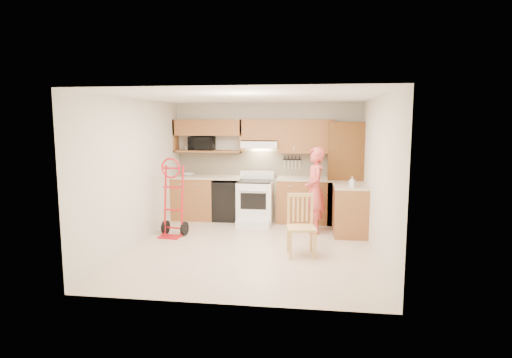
% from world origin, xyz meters
% --- Properties ---
extents(floor, '(4.00, 4.50, 0.02)m').
position_xyz_m(floor, '(0.00, 0.00, -0.01)').
color(floor, '#CAB398').
rests_on(floor, ground).
extents(ceiling, '(4.00, 4.50, 0.02)m').
position_xyz_m(ceiling, '(0.00, 0.00, 2.51)').
color(ceiling, white).
rests_on(ceiling, ground).
extents(wall_back, '(4.00, 0.02, 2.50)m').
position_xyz_m(wall_back, '(0.00, 2.26, 1.25)').
color(wall_back, beige).
rests_on(wall_back, ground).
extents(wall_front, '(4.00, 0.02, 2.50)m').
position_xyz_m(wall_front, '(0.00, -2.26, 1.25)').
color(wall_front, beige).
rests_on(wall_front, ground).
extents(wall_left, '(0.02, 4.50, 2.50)m').
position_xyz_m(wall_left, '(-2.01, 0.00, 1.25)').
color(wall_left, beige).
rests_on(wall_left, ground).
extents(wall_right, '(0.02, 4.50, 2.50)m').
position_xyz_m(wall_right, '(2.01, 0.00, 1.25)').
color(wall_right, beige).
rests_on(wall_right, ground).
extents(backsplash, '(3.92, 0.03, 0.55)m').
position_xyz_m(backsplash, '(0.00, 2.23, 1.20)').
color(backsplash, beige).
rests_on(backsplash, wall_back).
extents(lower_cab_left, '(0.90, 0.60, 0.90)m').
position_xyz_m(lower_cab_left, '(-1.55, 1.95, 0.45)').
color(lower_cab_left, brown).
rests_on(lower_cab_left, ground).
extents(dishwasher, '(0.60, 0.60, 0.85)m').
position_xyz_m(dishwasher, '(-0.80, 1.95, 0.42)').
color(dishwasher, black).
rests_on(dishwasher, ground).
extents(lower_cab_right, '(1.14, 0.60, 0.90)m').
position_xyz_m(lower_cab_right, '(0.83, 1.95, 0.45)').
color(lower_cab_right, brown).
rests_on(lower_cab_right, ground).
extents(countertop_left, '(1.50, 0.63, 0.04)m').
position_xyz_m(countertop_left, '(-1.25, 1.95, 0.92)').
color(countertop_left, beige).
rests_on(countertop_left, lower_cab_left).
extents(countertop_right, '(1.14, 0.63, 0.04)m').
position_xyz_m(countertop_right, '(0.83, 1.95, 0.92)').
color(countertop_right, beige).
rests_on(countertop_right, lower_cab_right).
extents(cab_return_right, '(0.60, 1.00, 0.90)m').
position_xyz_m(cab_return_right, '(1.70, 1.15, 0.45)').
color(cab_return_right, brown).
rests_on(cab_return_right, ground).
extents(countertop_return, '(0.63, 1.00, 0.04)m').
position_xyz_m(countertop_return, '(1.70, 1.15, 0.92)').
color(countertop_return, beige).
rests_on(countertop_return, cab_return_right).
extents(pantry_tall, '(0.70, 0.60, 2.10)m').
position_xyz_m(pantry_tall, '(1.65, 1.95, 1.05)').
color(pantry_tall, brown).
rests_on(pantry_tall, ground).
extents(upper_cab_left, '(1.50, 0.33, 0.34)m').
position_xyz_m(upper_cab_left, '(-1.25, 2.08, 1.98)').
color(upper_cab_left, brown).
rests_on(upper_cab_left, wall_back).
extents(upper_shelf_mw, '(1.50, 0.33, 0.04)m').
position_xyz_m(upper_shelf_mw, '(-1.25, 2.08, 1.47)').
color(upper_shelf_mw, brown).
rests_on(upper_shelf_mw, wall_back).
extents(upper_cab_center, '(0.76, 0.33, 0.44)m').
position_xyz_m(upper_cab_center, '(-0.12, 2.08, 1.94)').
color(upper_cab_center, brown).
rests_on(upper_cab_center, wall_back).
extents(upper_cab_right, '(1.14, 0.33, 0.70)m').
position_xyz_m(upper_cab_right, '(0.83, 2.08, 1.80)').
color(upper_cab_right, brown).
rests_on(upper_cab_right, wall_back).
extents(range_hood, '(0.76, 0.46, 0.14)m').
position_xyz_m(range_hood, '(-0.12, 2.02, 1.63)').
color(range_hood, white).
rests_on(range_hood, wall_back).
extents(knife_strip, '(0.40, 0.05, 0.29)m').
position_xyz_m(knife_strip, '(0.55, 2.21, 1.24)').
color(knife_strip, black).
rests_on(knife_strip, backsplash).
extents(microwave, '(0.54, 0.37, 0.30)m').
position_xyz_m(microwave, '(-1.40, 2.08, 1.64)').
color(microwave, black).
rests_on(microwave, upper_shelf_mw).
extents(range, '(0.72, 0.95, 1.06)m').
position_xyz_m(range, '(-0.18, 1.66, 0.53)').
color(range, white).
rests_on(range, ground).
extents(person, '(0.49, 0.66, 1.63)m').
position_xyz_m(person, '(1.04, 1.12, 0.82)').
color(person, '#D54C48').
rests_on(person, ground).
extents(hand_truck, '(0.57, 0.54, 1.31)m').
position_xyz_m(hand_truck, '(-1.56, 0.50, 0.66)').
color(hand_truck, red).
rests_on(hand_truck, ground).
extents(dining_chair, '(0.50, 0.53, 0.97)m').
position_xyz_m(dining_chair, '(0.83, -0.31, 0.48)').
color(dining_chair, '#E2B860').
rests_on(dining_chair, ground).
extents(soap_bottle, '(0.11, 0.11, 0.19)m').
position_xyz_m(soap_bottle, '(1.70, 0.85, 1.04)').
color(soap_bottle, white).
rests_on(soap_bottle, countertop_return).
extents(bowl, '(0.25, 0.25, 0.06)m').
position_xyz_m(bowl, '(-1.67, 1.95, 0.97)').
color(bowl, white).
rests_on(bowl, countertop_left).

